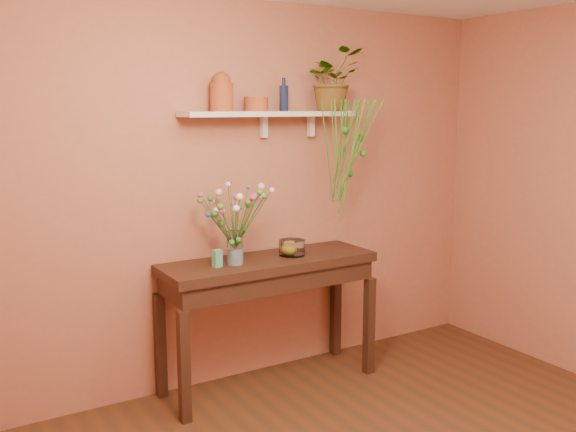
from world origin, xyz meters
TOP-DOWN VIEW (x-y plane):
  - room at (0.00, 0.00)m, footprint 4.04×4.04m
  - sideboard at (-0.04, 1.73)m, footprint 1.53×0.49m
  - wall_shelf at (0.06, 1.87)m, footprint 1.30×0.24m
  - terracotta_jug at (-0.32, 1.88)m, footprint 0.17×0.17m
  - terracotta_pot at (-0.05, 1.89)m, footprint 0.20×0.20m
  - blue_bottle at (0.17, 1.88)m, footprint 0.08×0.08m
  - spider_plant at (0.55, 1.84)m, footprint 0.41×0.36m
  - plant_fronds at (0.60, 1.67)m, footprint 0.56×0.46m
  - glass_vase at (-0.32, 1.70)m, footprint 0.11×0.11m
  - bouquet at (-0.32, 1.70)m, footprint 0.52×0.44m
  - glass_bowl at (0.14, 1.73)m, footprint 0.18×0.18m
  - lemon at (0.13, 1.74)m, footprint 0.08×0.08m
  - carton at (-0.45, 1.70)m, footprint 0.07×0.06m

SIDE VIEW (x-z plane):
  - sideboard at x=-0.04m, z-range 0.33..1.26m
  - lemon at x=0.13m, z-range 0.93..1.01m
  - glass_bowl at x=0.14m, z-range 0.92..1.03m
  - carton at x=-0.45m, z-range 0.93..1.04m
  - glass_vase at x=-0.32m, z-range 0.91..1.14m
  - bouquet at x=-0.32m, z-range 1.08..1.54m
  - room at x=0.00m, z-range 0.00..2.70m
  - plant_fronds at x=0.60m, z-range 1.24..2.12m
  - wall_shelf at x=0.06m, z-range 1.82..2.01m
  - terracotta_pot at x=-0.05m, z-range 1.94..2.04m
  - blue_bottle at x=0.17m, z-range 1.92..2.15m
  - terracotta_jug at x=-0.32m, z-range 1.93..2.19m
  - spider_plant at x=0.55m, z-range 1.94..2.39m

